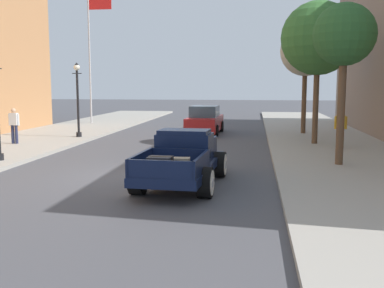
{
  "coord_description": "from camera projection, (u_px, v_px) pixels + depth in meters",
  "views": [
    {
      "loc": [
        3.81,
        -13.68,
        2.9
      ],
      "look_at": [
        1.85,
        0.52,
        1.0
      ],
      "focal_mm": 42.48,
      "sensor_mm": 36.0,
      "label": 1
    }
  ],
  "objects": [
    {
      "name": "pedestrian_sidewalk_left",
      "position": [
        14.0,
        123.0,
        20.99
      ],
      "size": [
        0.53,
        0.22,
        1.65
      ],
      "color": "#232847",
      "rests_on": "sidewalk_left"
    },
    {
      "name": "street_tree_third",
      "position": [
        306.0,
        51.0,
        25.02
      ],
      "size": [
        2.78,
        2.78,
        5.96
      ],
      "color": "brown",
      "rests_on": "sidewalk_right"
    },
    {
      "name": "car_background_red",
      "position": [
        205.0,
        121.0,
        26.51
      ],
      "size": [
        1.99,
        4.36,
        1.65
      ],
      "color": "#AD1E1E",
      "rests_on": "ground"
    },
    {
      "name": "hotrod_truck_navy",
      "position": [
        184.0,
        158.0,
        13.27
      ],
      "size": [
        2.38,
        5.01,
        1.58
      ],
      "color": "#0F1938",
      "rests_on": "ground"
    },
    {
      "name": "street_lamp_far",
      "position": [
        78.0,
        94.0,
        23.52
      ],
      "size": [
        0.5,
        0.32,
        3.85
      ],
      "color": "black",
      "rests_on": "sidewalk_left"
    },
    {
      "name": "flagpole",
      "position": [
        92.0,
        43.0,
        31.66
      ],
      "size": [
        1.74,
        0.16,
        9.16
      ],
      "color": "#B2B2B7",
      "rests_on": "sidewalk_left"
    },
    {
      "name": "street_tree_second",
      "position": [
        318.0,
        39.0,
        20.56
      ],
      "size": [
        3.34,
        3.34,
        6.48
      ],
      "color": "brown",
      "rests_on": "sidewalk_right"
    },
    {
      "name": "ground_plane",
      "position": [
        132.0,
        176.0,
        14.33
      ],
      "size": [
        140.0,
        140.0,
        0.0
      ],
      "primitive_type": "plane",
      "color": "#47474C"
    },
    {
      "name": "street_tree_nearest",
      "position": [
        344.0,
        36.0,
        15.09
      ],
      "size": [
        2.09,
        2.09,
        5.43
      ],
      "color": "brown",
      "rests_on": "sidewalk_right"
    },
    {
      "name": "pedestrian_sidewalk_right",
      "position": [
        341.0,
        127.0,
        19.33
      ],
      "size": [
        0.53,
        0.22,
        1.65
      ],
      "color": "brown",
      "rests_on": "sidewalk_right"
    },
    {
      "name": "sidewalk_right",
      "position": [
        371.0,
        181.0,
        13.34
      ],
      "size": [
        5.5,
        64.0,
        0.15
      ],
      "primitive_type": "cube",
      "color": "#9E998E",
      "rests_on": "ground"
    }
  ]
}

